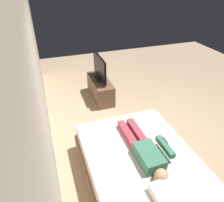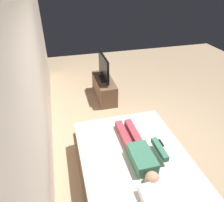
% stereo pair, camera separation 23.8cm
% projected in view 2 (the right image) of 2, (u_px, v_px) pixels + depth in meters
% --- Properties ---
extents(ground_plane, '(10.00, 10.00, 0.00)m').
position_uv_depth(ground_plane, '(143.00, 140.00, 4.00)').
color(ground_plane, tan).
extents(back_wall, '(6.40, 0.10, 2.80)m').
position_uv_depth(back_wall, '(36.00, 74.00, 3.21)').
color(back_wall, beige).
rests_on(back_wall, ground).
extents(bed, '(2.09, 1.57, 0.54)m').
position_uv_depth(bed, '(135.00, 172.00, 3.07)').
color(bed, brown).
rests_on(bed, ground).
extents(person, '(1.26, 0.46, 0.18)m').
position_uv_depth(person, '(139.00, 152.00, 2.91)').
color(person, '#387056').
rests_on(person, bed).
extents(remote, '(0.15, 0.04, 0.02)m').
position_uv_depth(remote, '(161.00, 143.00, 3.16)').
color(remote, black).
rests_on(remote, bed).
extents(tv_stand, '(1.10, 0.40, 0.50)m').
position_uv_depth(tv_stand, '(104.00, 88.00, 5.22)').
color(tv_stand, brown).
rests_on(tv_stand, ground).
extents(tv, '(0.88, 0.20, 0.59)m').
position_uv_depth(tv, '(104.00, 68.00, 4.93)').
color(tv, black).
rests_on(tv, tv_stand).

